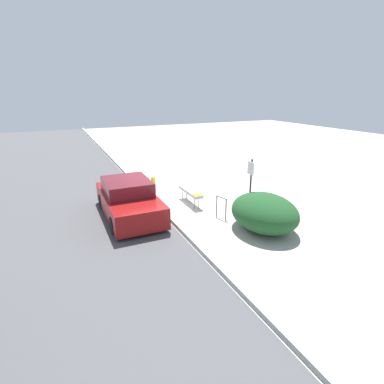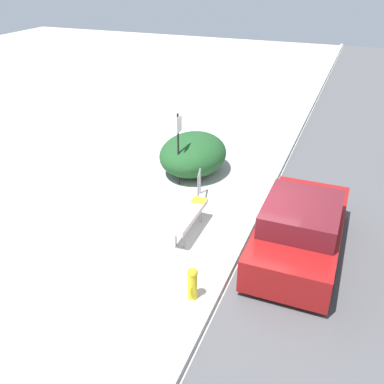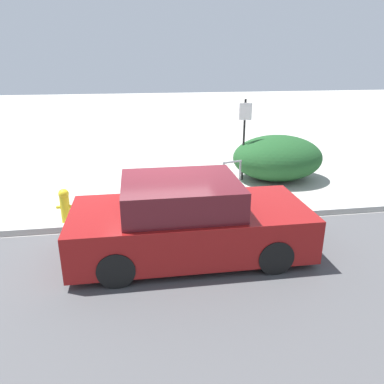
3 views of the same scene
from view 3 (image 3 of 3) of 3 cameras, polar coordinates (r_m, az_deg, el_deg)
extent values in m
plane|color=#ADAAA3|center=(8.08, -4.50, -4.93)|extent=(60.00, 60.00, 0.00)
cube|color=#A8A8A3|center=(8.05, -4.51, -4.51)|extent=(60.00, 0.20, 0.13)
cylinder|color=gray|center=(9.16, -8.20, -0.39)|extent=(0.04, 0.04, 0.47)
cylinder|color=gray|center=(9.25, -0.62, 0.02)|extent=(0.04, 0.04, 0.47)
cylinder|color=gray|center=(9.36, -8.23, 0.05)|extent=(0.04, 0.04, 0.47)
cylinder|color=gray|center=(9.45, -0.81, 0.45)|extent=(0.04, 0.04, 0.47)
cube|color=silver|center=(9.19, -4.50, 1.82)|extent=(1.75, 0.38, 0.14)
cube|color=yellow|center=(9.24, -0.23, 2.47)|extent=(0.36, 0.37, 0.01)
cylinder|color=gray|center=(9.83, 4.79, 2.19)|extent=(0.05, 0.05, 0.80)
cylinder|color=gray|center=(10.07, 7.31, 2.53)|extent=(0.05, 0.05, 0.80)
cylinder|color=gray|center=(9.83, 6.15, 4.58)|extent=(0.54, 0.19, 0.05)
cylinder|color=black|center=(10.73, 7.88, 7.74)|extent=(0.06, 0.06, 2.30)
cube|color=white|center=(10.55, 8.16, 12.05)|extent=(0.36, 0.02, 0.46)
cylinder|color=gold|center=(8.49, -18.72, -2.52)|extent=(0.20, 0.20, 0.60)
sphere|color=gold|center=(8.36, -18.99, -0.28)|extent=(0.22, 0.22, 0.22)
cylinder|color=gold|center=(8.49, -19.70, -2.19)|extent=(0.08, 0.07, 0.07)
cylinder|color=gold|center=(8.44, -17.83, -2.10)|extent=(0.08, 0.07, 0.07)
ellipsoid|color=#1E4C23|center=(11.10, 12.88, 5.11)|extent=(2.58, 2.10, 1.28)
cylinder|color=black|center=(7.82, 8.15, -3.55)|extent=(0.60, 0.18, 0.60)
cylinder|color=black|center=(6.39, 12.52, -9.57)|extent=(0.60, 0.18, 0.60)
cylinder|color=black|center=(7.53, -11.02, -4.70)|extent=(0.60, 0.18, 0.60)
cylinder|color=black|center=(6.02, -11.50, -11.45)|extent=(0.60, 0.18, 0.60)
cube|color=maroon|center=(6.71, -0.30, -5.48)|extent=(4.16, 1.87, 0.77)
cube|color=#59171F|center=(6.44, -1.77, -0.47)|extent=(2.00, 1.67, 0.54)
camera|label=1|loc=(12.30, 66.79, 14.11)|focal=28.00mm
camera|label=2|loc=(9.84, -72.11, 23.97)|focal=40.00mm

